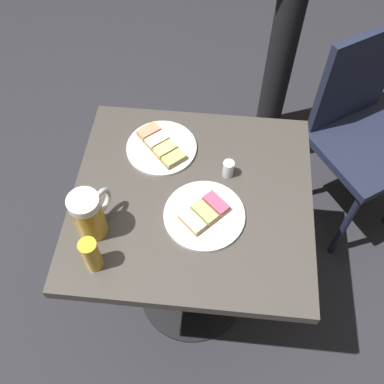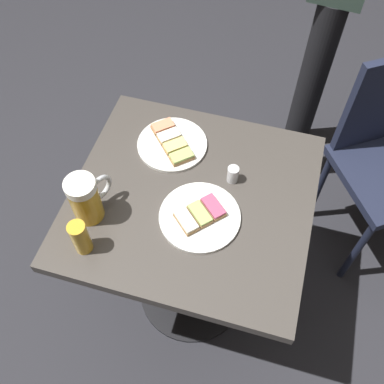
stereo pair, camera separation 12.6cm
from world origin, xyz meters
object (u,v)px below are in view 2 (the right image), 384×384
object	(u,v)px
plate_far	(172,143)
plate_near	(200,216)
beer_glass_small	(80,237)
beer_mug	(86,198)
salt_shaker	(233,174)

from	to	relation	value
plate_far	plate_near	bearing A→B (deg)	33.62
beer_glass_small	plate_far	bearing A→B (deg)	163.48
plate_near	beer_mug	xyz separation A→B (m)	(0.07, -0.30, 0.07)
plate_far	beer_mug	size ratio (longest dim) A/B	1.43
salt_shaker	plate_near	bearing A→B (deg)	-20.74
plate_far	beer_glass_small	bearing A→B (deg)	-16.52
beer_mug	salt_shaker	world-z (taller)	beer_mug
beer_glass_small	salt_shaker	size ratio (longest dim) A/B	2.07
plate_far	salt_shaker	bearing A→B (deg)	69.87
beer_mug	beer_glass_small	bearing A→B (deg)	13.47
beer_glass_small	salt_shaker	xyz separation A→B (m)	(-0.33, 0.33, -0.03)
plate_near	plate_far	world-z (taller)	same
plate_far	salt_shaker	world-z (taller)	salt_shaker
plate_near	salt_shaker	xyz separation A→B (m)	(-0.15, 0.06, 0.02)
plate_near	beer_glass_small	bearing A→B (deg)	-57.40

